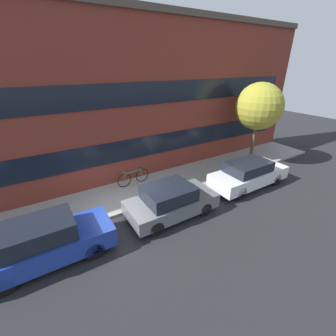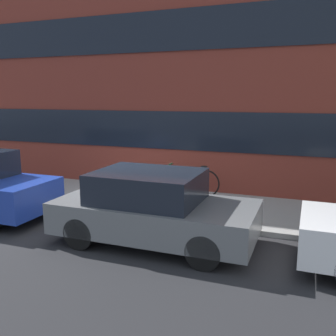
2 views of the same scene
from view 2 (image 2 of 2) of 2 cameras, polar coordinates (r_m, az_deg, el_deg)
The scene contains 6 objects.
ground_plane at distance 9.10m, azimuth -9.58°, elevation -7.27°, with size 56.00×56.00×0.00m, color #232326.
sidewalk_strip at distance 10.24m, azimuth -5.68°, elevation -4.79°, with size 28.00×2.75×0.11m.
rowhouse_facade at distance 11.60m, azimuth -1.87°, elevation 17.69°, with size 28.00×1.02×8.37m.
parked_car_grey at distance 7.25m, azimuth -2.26°, elevation -6.11°, with size 3.84×1.81×1.40m.
fire_hydrant at distance 11.39m, azimuth -24.28°, elevation -2.00°, with size 0.47×0.26×0.69m.
bicycle at distance 10.26m, azimuth 2.90°, elevation -1.92°, with size 1.80×0.44×0.87m.
Camera 2 is at (4.45, -7.43, 2.80)m, focal length 40.00 mm.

